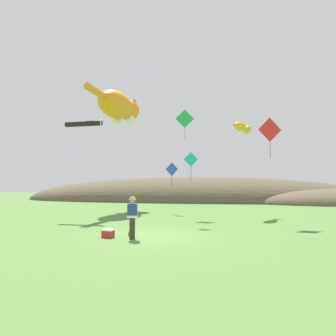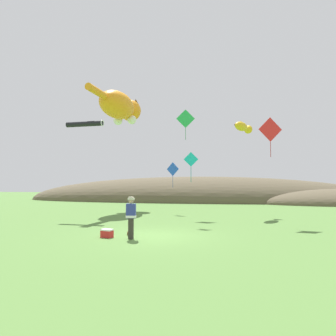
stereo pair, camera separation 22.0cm
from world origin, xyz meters
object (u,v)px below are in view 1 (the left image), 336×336
at_px(kite_diamond_teal, 191,160).
at_px(kite_diamond_red, 270,130).
at_px(kite_spool, 130,233).
at_px(kite_diamond_green, 185,119).
at_px(festival_attendant, 132,216).
at_px(kite_tube_streamer, 84,124).
at_px(kite_diamond_blue, 172,169).
at_px(kite_fish_windsock, 241,127).
at_px(kite_giant_cat, 119,107).
at_px(picnic_cooler, 108,233).

bearing_deg(kite_diamond_teal, kite_diamond_red, 12.56).
distance_m(kite_spool, kite_diamond_green, 11.27).
bearing_deg(kite_diamond_red, kite_diamond_green, 146.85).
xyz_separation_m(festival_attendant, kite_diamond_teal, (2.10, 4.91, 2.74)).
distance_m(kite_tube_streamer, kite_diamond_blue, 7.43).
bearing_deg(kite_tube_streamer, kite_diamond_blue, 35.81).
bearing_deg(kite_spool, kite_fish_windsock, 59.18).
distance_m(kite_spool, kite_diamond_red, 10.23).
xyz_separation_m(kite_tube_streamer, kite_diamond_green, (6.69, 2.55, 0.66)).
relative_size(kite_diamond_green, kite_diamond_red, 0.97).
height_order(kite_fish_windsock, kite_diamond_green, kite_diamond_green).
height_order(kite_giant_cat, kite_tube_streamer, kite_giant_cat).
bearing_deg(kite_diamond_blue, picnic_cooler, -96.65).
xyz_separation_m(kite_tube_streamer, kite_diamond_teal, (7.49, -1.99, -2.74)).
relative_size(picnic_cooler, kite_fish_windsock, 0.23).
distance_m(kite_giant_cat, kite_diamond_teal, 12.31).
bearing_deg(kite_spool, kite_tube_streamer, 129.66).
height_order(festival_attendant, kite_fish_windsock, kite_fish_windsock).
xyz_separation_m(picnic_cooler, kite_diamond_red, (7.81, 5.76, 5.32)).
xyz_separation_m(picnic_cooler, kite_tube_streamer, (-4.27, 6.73, 6.25)).
height_order(festival_attendant, kite_diamond_blue, kite_diamond_blue).
distance_m(festival_attendant, kite_diamond_teal, 6.00).
relative_size(kite_giant_cat, kite_diamond_teal, 5.15).
bearing_deg(kite_tube_streamer, kite_giant_cat, 86.81).
height_order(kite_spool, kite_diamond_green, kite_diamond_green).
relative_size(picnic_cooler, kite_diamond_blue, 0.29).
bearing_deg(kite_diamond_red, kite_diamond_blue, 142.99).
xyz_separation_m(kite_diamond_blue, kite_diamond_red, (6.56, -4.95, 2.06)).
height_order(festival_attendant, kite_giant_cat, kite_giant_cat).
relative_size(kite_giant_cat, kite_diamond_blue, 4.53).
height_order(picnic_cooler, kite_diamond_red, kite_diamond_red).
bearing_deg(picnic_cooler, kite_spool, 35.42).
bearing_deg(kite_diamond_blue, kite_diamond_teal, -71.70).
relative_size(kite_tube_streamer, kite_diamond_teal, 1.57).
bearing_deg(kite_giant_cat, kite_diamond_teal, -49.56).
bearing_deg(kite_fish_windsock, picnic_cooler, -122.74).
height_order(picnic_cooler, kite_giant_cat, kite_giant_cat).
relative_size(kite_spool, kite_giant_cat, 0.02).
bearing_deg(kite_diamond_teal, kite_diamond_green, 100.01).
distance_m(kite_giant_cat, kite_diamond_green, 7.70).
height_order(kite_spool, kite_diamond_red, kite_diamond_red).
distance_m(festival_attendant, kite_diamond_blue, 11.16).
height_order(kite_fish_windsock, kite_diamond_blue, kite_fish_windsock).
height_order(kite_tube_streamer, kite_diamond_teal, kite_tube_streamer).
height_order(festival_attendant, kite_tube_streamer, kite_tube_streamer).
xyz_separation_m(kite_fish_windsock, kite_diamond_green, (-4.16, -0.95, 0.55)).
height_order(festival_attendant, kite_diamond_teal, kite_diamond_teal).
bearing_deg(kite_spool, kite_diamond_teal, 59.98).
bearing_deg(kite_spool, kite_diamond_red, 36.51).
xyz_separation_m(kite_tube_streamer, kite_diamond_red, (12.08, -0.97, -0.94)).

